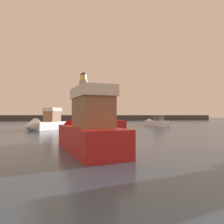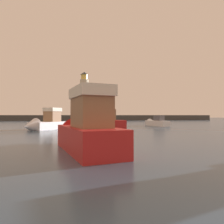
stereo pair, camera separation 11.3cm
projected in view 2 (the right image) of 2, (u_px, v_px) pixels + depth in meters
ground_plane at (93, 125)px, 36.85m from camera, size 220.00×220.00×0.00m
breakwater at (83, 118)px, 72.32m from camera, size 93.19×6.81×1.80m
lighthouse at (84, 95)px, 72.52m from camera, size 2.95×2.95×15.10m
motorboat_0 at (44, 123)px, 24.88m from camera, size 4.93×5.95×3.05m
motorboat_1 at (84, 130)px, 10.63m from camera, size 3.35×7.30×3.29m
motorboat_4 at (155, 122)px, 34.21m from camera, size 2.85×5.80×1.91m
motorboat_5 at (96, 123)px, 24.34m from camera, size 6.79×1.99×2.65m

